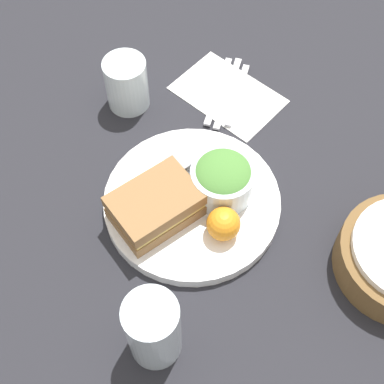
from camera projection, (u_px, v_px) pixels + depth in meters
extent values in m
plane|color=#232328|center=(192.00, 205.00, 0.86)|extent=(4.00, 4.00, 0.00)
cylinder|color=white|center=(192.00, 202.00, 0.85)|extent=(0.28, 0.28, 0.02)
cube|color=olive|center=(156.00, 211.00, 0.82)|extent=(0.14, 0.12, 0.02)
cube|color=#E5C666|center=(155.00, 206.00, 0.80)|extent=(0.14, 0.11, 0.01)
cube|color=olive|center=(155.00, 201.00, 0.79)|extent=(0.14, 0.12, 0.02)
cylinder|color=silver|center=(222.00, 181.00, 0.83)|extent=(0.10, 0.10, 0.06)
ellipsoid|color=#4C8438|center=(223.00, 174.00, 0.81)|extent=(0.09, 0.09, 0.04)
cylinder|color=#99999E|center=(178.00, 163.00, 0.86)|extent=(0.05, 0.05, 0.03)
sphere|color=orange|center=(223.00, 224.00, 0.79)|extent=(0.05, 0.05, 0.05)
cylinder|color=silver|center=(153.00, 329.00, 0.69)|extent=(0.07, 0.07, 0.13)
cube|color=white|center=(228.00, 94.00, 0.98)|extent=(0.13, 0.19, 0.00)
cube|color=silver|center=(218.00, 91.00, 0.98)|extent=(0.16, 0.08, 0.01)
cube|color=silver|center=(228.00, 93.00, 0.98)|extent=(0.16, 0.09, 0.01)
cube|color=silver|center=(237.00, 95.00, 0.98)|extent=(0.14, 0.08, 0.01)
cylinder|color=silver|center=(127.00, 84.00, 0.93)|extent=(0.07, 0.07, 0.10)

